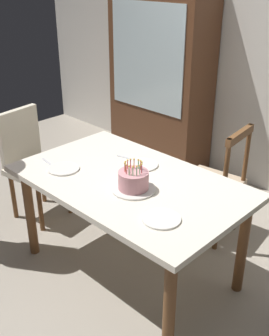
{
  "coord_description": "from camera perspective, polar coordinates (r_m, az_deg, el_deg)",
  "views": [
    {
      "loc": [
        1.69,
        -1.69,
        2.02
      ],
      "look_at": [
        0.05,
        0.0,
        0.85
      ],
      "focal_mm": 43.83,
      "sensor_mm": 36.0,
      "label": 1
    }
  ],
  "objects": [
    {
      "name": "ground",
      "position": [
        3.13,
        -0.67,
        -13.83
      ],
      "size": [
        6.4,
        6.4,
        0.0
      ],
      "primitive_type": "plane",
      "color": "#9E9384"
    },
    {
      "name": "fork_far_side",
      "position": [
        3.0,
        -0.98,
        1.39
      ],
      "size": [
        0.18,
        0.05,
        0.01
      ],
      "primitive_type": "cube",
      "rotation": [
        0.0,
        0.0,
        0.22
      ],
      "color": "silver",
      "rests_on": "dining_table"
    },
    {
      "name": "birthday_cake",
      "position": [
        2.55,
        -0.15,
        -1.89
      ],
      "size": [
        0.28,
        0.28,
        0.19
      ],
      "color": "silver",
      "rests_on": "dining_table"
    },
    {
      "name": "plate_far_side",
      "position": [
        2.89,
        1.14,
        0.46
      ],
      "size": [
        0.22,
        0.22,
        0.01
      ],
      "primitive_type": "cylinder",
      "color": "white",
      "rests_on": "dining_table"
    },
    {
      "name": "dining_table",
      "position": [
        2.75,
        -0.75,
        -3.26
      ],
      "size": [
        1.56,
        0.95,
        0.75
      ],
      "color": "silver",
      "rests_on": "ground"
    },
    {
      "name": "fork_near_celebrant",
      "position": [
        2.99,
        -11.92,
        0.73
      ],
      "size": [
        0.18,
        0.04,
        0.01
      ],
      "primitive_type": "cube",
      "rotation": [
        0.0,
        0.0,
        -0.16
      ],
      "color": "silver",
      "rests_on": "dining_table"
    },
    {
      "name": "china_cabinet",
      "position": [
        4.41,
        3.62,
        12.29
      ],
      "size": [
        1.1,
        0.45,
        1.9
      ],
      "color": "#56331E",
      "rests_on": "ground"
    },
    {
      "name": "chair_upholstered",
      "position": [
        3.63,
        -14.27,
        1.27
      ],
      "size": [
        0.5,
        0.5,
        0.95
      ],
      "color": "beige",
      "rests_on": "ground"
    },
    {
      "name": "plate_near_celebrant",
      "position": [
        2.88,
        -9.84,
        -0.08
      ],
      "size": [
        0.22,
        0.22,
        0.01
      ],
      "primitive_type": "cylinder",
      "color": "white",
      "rests_on": "dining_table"
    },
    {
      "name": "chair_spindle_back",
      "position": [
        3.32,
        10.94,
        -2.25
      ],
      "size": [
        0.49,
        0.49,
        0.95
      ],
      "color": "tan",
      "rests_on": "ground"
    },
    {
      "name": "plate_near_guest",
      "position": [
        2.3,
        3.76,
        -7.04
      ],
      "size": [
        0.22,
        0.22,
        0.01
      ],
      "primitive_type": "cylinder",
      "color": "white",
      "rests_on": "dining_table"
    }
  ]
}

